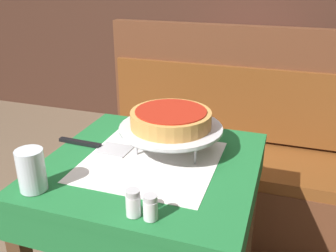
{
  "coord_description": "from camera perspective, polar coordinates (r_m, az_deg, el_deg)",
  "views": [
    {
      "loc": [
        0.4,
        -1.01,
        1.35
      ],
      "look_at": [
        0.04,
        0.06,
        0.87
      ],
      "focal_mm": 40.0,
      "sensor_mm": 36.0,
      "label": 1
    }
  ],
  "objects": [
    {
      "name": "dining_table_front",
      "position": [
        1.28,
        -2.56,
        -9.44
      ],
      "size": [
        0.68,
        0.68,
        0.76
      ],
      "color": "#1E6B33",
      "rests_on": "ground_plane"
    },
    {
      "name": "dining_table_rear",
      "position": [
        2.74,
        11.5,
        8.09
      ],
      "size": [
        0.71,
        0.71,
        0.76
      ],
      "color": "red",
      "rests_on": "ground_plane"
    },
    {
      "name": "booth_bench",
      "position": [
        2.05,
        8.02,
        -7.09
      ],
      "size": [
        1.33,
        0.47,
        1.08
      ],
      "color": "brown",
      "rests_on": "ground_plane"
    },
    {
      "name": "pizza_pan_stand",
      "position": [
        1.25,
        0.44,
        -0.48
      ],
      "size": [
        0.35,
        0.35,
        0.09
      ],
      "color": "#ADADB2",
      "rests_on": "dining_table_front"
    },
    {
      "name": "deep_dish_pizza",
      "position": [
        1.24,
        0.44,
        1.15
      ],
      "size": [
        0.27,
        0.27,
        0.06
      ],
      "color": "#C68E47",
      "rests_on": "pizza_pan_stand"
    },
    {
      "name": "pizza_server",
      "position": [
        1.34,
        -10.75,
        -3.02
      ],
      "size": [
        0.28,
        0.1,
        0.01
      ],
      "color": "#BCBCC1",
      "rests_on": "dining_table_front"
    },
    {
      "name": "water_glass_near",
      "position": [
        1.12,
        -20.1,
        -6.34
      ],
      "size": [
        0.08,
        0.08,
        0.12
      ],
      "color": "silver",
      "rests_on": "dining_table_front"
    },
    {
      "name": "salt_shaker",
      "position": [
        0.96,
        -5.32,
        -11.59
      ],
      "size": [
        0.04,
        0.04,
        0.07
      ],
      "color": "silver",
      "rests_on": "dining_table_front"
    },
    {
      "name": "pepper_shaker",
      "position": [
        0.95,
        -2.68,
        -12.27
      ],
      "size": [
        0.04,
        0.04,
        0.07
      ],
      "color": "silver",
      "rests_on": "dining_table_front"
    },
    {
      "name": "condiment_caddy",
      "position": [
        2.73,
        11.93,
        11.03
      ],
      "size": [
        0.13,
        0.13,
        0.16
      ],
      "color": "black",
      "rests_on": "dining_table_rear"
    }
  ]
}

